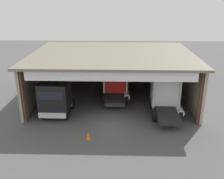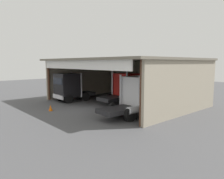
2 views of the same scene
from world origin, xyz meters
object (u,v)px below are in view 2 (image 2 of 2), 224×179
Objects in this scene: truck_red_center_left_bay at (127,87)px; traffic_cone at (51,108)px; tool_cart at (163,98)px; truck_black_yard_outside at (69,87)px; oil_drum at (164,97)px; truck_white_center_bay at (137,96)px.

traffic_cone is (-1.90, -7.94, -1.43)m from truck_red_center_left_bay.
tool_cart reaches higher than traffic_cone.
tool_cart is 1.79× the size of traffic_cone.
truck_black_yard_outside is 4.56× the size of tool_cart.
truck_black_yard_outside reaches higher than oil_drum.
traffic_cone is at bearing -103.18° from truck_red_center_left_bay.
truck_black_yard_outside is 9.57m from truck_white_center_bay.
truck_black_yard_outside is at bearing -132.26° from oil_drum.
truck_white_center_bay is (4.41, -3.32, -0.05)m from truck_red_center_left_bay.
tool_cart is (0.27, -0.65, 0.04)m from oil_drum.
truck_white_center_bay reaches higher than traffic_cone.
traffic_cone is (-6.31, -4.62, -1.39)m from truck_white_center_bay.
truck_white_center_bay is (9.54, 0.77, 0.01)m from truck_black_yard_outside.
oil_drum reaches higher than traffic_cone.
oil_drum is at bearing 112.82° from tool_cart.
truck_red_center_left_bay is 4.20m from tool_cart.
truck_black_yard_outside is 6.56m from truck_red_center_left_bay.
oil_drum is 0.92× the size of tool_cart.
tool_cart is (2.39, 3.23, -1.21)m from truck_red_center_left_bay.
oil_drum is (2.12, 3.88, -1.25)m from truck_red_center_left_bay.
truck_red_center_left_bay is (5.12, 4.09, 0.06)m from truck_black_yard_outside.
oil_drum is at bearing -130.99° from truck_black_yard_outside.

